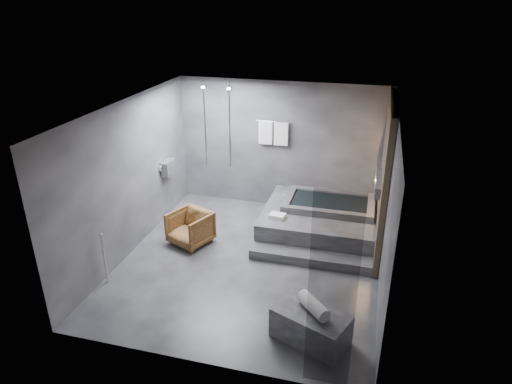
# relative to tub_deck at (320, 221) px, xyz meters

# --- Properties ---
(room) EXTENTS (5.00, 5.04, 2.82)m
(room) POSITION_rel_tub_deck_xyz_m (-0.65, -1.21, 1.48)
(room) COLOR #2C2C2F
(room) RESTS_ON ground
(tub_deck) EXTENTS (2.20, 2.00, 0.50)m
(tub_deck) POSITION_rel_tub_deck_xyz_m (0.00, 0.00, 0.00)
(tub_deck) COLOR #313134
(tub_deck) RESTS_ON ground
(tub_step) EXTENTS (2.20, 0.36, 0.18)m
(tub_step) POSITION_rel_tub_deck_xyz_m (0.00, -1.18, -0.16)
(tub_step) COLOR #313134
(tub_step) RESTS_ON ground
(concrete_bench) EXTENTS (1.16, 0.91, 0.46)m
(concrete_bench) POSITION_rel_tub_deck_xyz_m (0.30, -3.15, -0.02)
(concrete_bench) COLOR #37373A
(concrete_bench) RESTS_ON ground
(driftwood_chair) EXTENTS (0.92, 0.93, 0.65)m
(driftwood_chair) POSITION_rel_tub_deck_xyz_m (-2.34, -1.08, 0.08)
(driftwood_chair) COLOR #452911
(driftwood_chair) RESTS_ON ground
(rolled_towel) EXTENTS (0.51, 0.52, 0.19)m
(rolled_towel) POSITION_rel_tub_deck_xyz_m (0.31, -3.11, 0.31)
(rolled_towel) COLOR white
(rolled_towel) RESTS_ON concrete_bench
(deck_towel) EXTENTS (0.32, 0.25, 0.08)m
(deck_towel) POSITION_rel_tub_deck_xyz_m (-0.75, -0.56, 0.29)
(deck_towel) COLOR white
(deck_towel) RESTS_ON tub_deck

